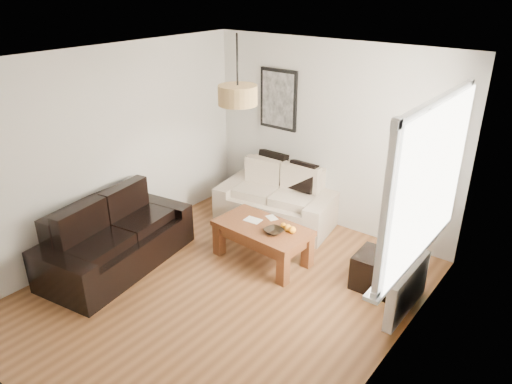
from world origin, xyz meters
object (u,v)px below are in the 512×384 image
Objects in this scene: loveseat_cream at (277,196)px; coffee_table at (262,243)px; sofa_leather at (116,235)px; ottoman at (387,275)px.

coffee_table is (0.46, -0.96, -0.17)m from loveseat_cream.
sofa_leather is at bearing -121.89° from loveseat_cream.
coffee_table is (1.36, 1.19, -0.17)m from sofa_leather.
sofa_leather is at bearing -151.80° from ottoman.
coffee_table is at bearing -73.41° from loveseat_cream.
sofa_leather reaches higher than coffee_table.
sofa_leather is (-0.90, -2.15, 0.00)m from loveseat_cream.
sofa_leather is 1.60× the size of coffee_table.
loveseat_cream is 2.33m from sofa_leather.
loveseat_cream is 1.39× the size of coffee_table.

